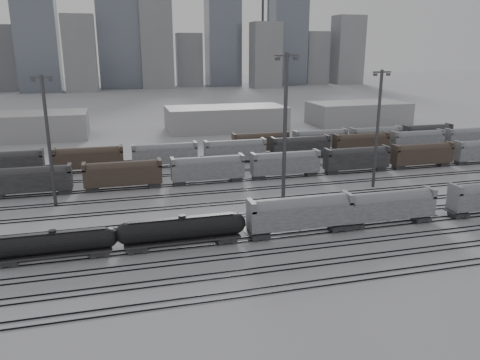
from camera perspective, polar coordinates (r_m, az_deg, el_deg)
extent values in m
plane|color=#B1B1B6|center=(70.89, 8.49, -6.73)|extent=(900.00, 900.00, 0.00)
cube|color=black|center=(58.96, 14.28, -11.82)|extent=(220.00, 0.07, 0.16)
cube|color=black|center=(60.07, 13.61, -11.23)|extent=(220.00, 0.07, 0.16)
cube|color=black|center=(62.87, 12.05, -9.86)|extent=(220.00, 0.07, 0.16)
cube|color=black|center=(64.02, 11.46, -9.35)|extent=(220.00, 0.07, 0.16)
cube|color=black|center=(66.93, 10.10, -8.13)|extent=(220.00, 0.07, 0.16)
cube|color=black|center=(68.11, 9.59, -7.67)|extent=(220.00, 0.07, 0.16)
cube|color=black|center=(71.10, 8.40, -6.59)|extent=(220.00, 0.07, 0.16)
cube|color=black|center=(72.32, 7.95, -6.18)|extent=(220.00, 0.07, 0.16)
cube|color=black|center=(75.37, 6.89, -5.22)|extent=(220.00, 0.07, 0.16)
cube|color=black|center=(76.62, 6.49, -4.85)|extent=(220.00, 0.07, 0.16)
cube|color=black|center=(79.73, 5.56, -3.99)|extent=(220.00, 0.07, 0.16)
cube|color=black|center=(81.00, 5.20, -3.67)|extent=(220.00, 0.07, 0.16)
cube|color=black|center=(85.95, 3.92, -2.48)|extent=(220.00, 0.07, 0.16)
cube|color=black|center=(87.24, 3.62, -2.20)|extent=(220.00, 0.07, 0.16)
cube|color=black|center=(92.28, 2.51, -1.18)|extent=(220.00, 0.07, 0.16)
cube|color=black|center=(93.59, 2.25, -0.93)|extent=(220.00, 0.07, 0.16)
cube|color=black|center=(98.71, 1.29, -0.04)|extent=(220.00, 0.07, 0.16)
cube|color=black|center=(100.03, 1.06, 0.17)|extent=(220.00, 0.07, 0.16)
cube|color=black|center=(106.14, 0.07, 1.09)|extent=(220.00, 0.07, 0.16)
cube|color=black|center=(107.48, -0.13, 1.27)|extent=(220.00, 0.07, 0.16)
cube|color=black|center=(113.64, -0.99, 2.07)|extent=(220.00, 0.07, 0.16)
cube|color=black|center=(115.00, -1.16, 2.23)|extent=(220.00, 0.07, 0.16)
cube|color=black|center=(121.21, -1.92, 2.93)|extent=(220.00, 0.07, 0.16)
cube|color=black|center=(122.58, -2.07, 3.07)|extent=(220.00, 0.07, 0.16)
cube|color=black|center=(67.82, -26.37, -8.88)|extent=(2.44, 1.97, 0.66)
cube|color=black|center=(66.35, -16.71, -8.39)|extent=(2.44, 1.97, 0.66)
cube|color=black|center=(66.66, -21.63, -8.30)|extent=(14.57, 2.54, 0.23)
cylinder|color=black|center=(66.10, -21.77, -7.10)|extent=(13.63, 2.73, 2.73)
sphere|color=black|center=(65.54, -15.82, -6.74)|extent=(2.73, 2.73, 2.73)
cylinder|color=black|center=(65.56, -21.90, -5.89)|extent=(0.94, 0.94, 0.47)
cube|color=black|center=(65.59, -21.89, -5.97)|extent=(13.16, 0.85, 0.06)
cube|color=black|center=(66.28, -12.38, -8.04)|extent=(2.71, 2.19, 0.73)
cube|color=black|center=(67.80, -1.68, -7.10)|extent=(2.71, 2.19, 0.73)
cube|color=black|center=(66.55, -6.98, -7.19)|extent=(16.18, 2.82, 0.26)
cylinder|color=black|center=(65.92, -7.03, -5.85)|extent=(15.14, 3.03, 3.03)
sphere|color=black|center=(65.42, -13.64, -6.36)|extent=(3.03, 3.03, 3.03)
sphere|color=black|center=(67.28, -0.61, -5.27)|extent=(3.03, 3.03, 3.03)
cylinder|color=black|center=(65.33, -7.07, -4.48)|extent=(1.04, 1.04, 0.52)
cube|color=black|center=(65.36, -7.07, -4.57)|extent=(14.62, 0.94, 0.06)
cube|color=black|center=(69.03, 2.38, -6.68)|extent=(2.74, 2.21, 0.74)
cube|color=black|center=(73.60, 11.86, -5.56)|extent=(2.74, 2.21, 0.74)
cube|color=gray|center=(70.19, 7.35, -4.24)|extent=(15.82, 3.16, 3.37)
cylinder|color=gray|center=(69.78, 7.38, -3.27)|extent=(14.34, 3.06, 3.06)
cube|color=gray|center=(67.07, 1.39, -3.16)|extent=(0.74, 3.16, 1.48)
cube|color=gray|center=(72.66, 12.95, -2.07)|extent=(0.74, 3.16, 1.48)
cone|color=black|center=(70.92, 7.29, -5.81)|extent=(2.53, 2.53, 0.95)
cube|color=black|center=(74.82, 13.71, -5.35)|extent=(2.57, 2.08, 0.69)
cube|color=black|center=(81.03, 21.13, -4.34)|extent=(2.57, 2.08, 0.69)
cube|color=gray|center=(77.01, 17.71, -3.21)|extent=(14.85, 2.97, 3.17)
cylinder|color=gray|center=(76.65, 17.79, -2.37)|extent=(13.47, 2.87, 2.87)
cube|color=gray|center=(72.87, 13.11, -2.29)|extent=(0.69, 2.97, 1.39)
cube|color=gray|center=(80.44, 22.12, -1.36)|extent=(0.69, 2.97, 1.39)
cone|color=black|center=(77.63, 17.60, -4.56)|extent=(2.38, 2.38, 0.89)
cube|color=black|center=(85.41, 25.09, -3.77)|extent=(2.62, 2.11, 0.70)
cube|color=gray|center=(83.40, 24.80, -1.02)|extent=(0.70, 3.02, 1.41)
cylinder|color=#3D3D40|center=(86.78, -22.28, 4.26)|extent=(0.58, 0.58, 22.78)
cube|color=#3D3D40|center=(85.51, -23.04, 11.45)|extent=(3.64, 0.27, 0.27)
cube|color=#3D3D40|center=(85.72, -23.93, 11.06)|extent=(0.64, 0.46, 0.46)
cube|color=#3D3D40|center=(85.37, -22.09, 11.23)|extent=(0.64, 0.46, 0.46)
cylinder|color=#3D3D40|center=(81.43, 5.49, 5.95)|extent=(0.67, 0.67, 26.33)
cube|color=#3D3D40|center=(80.28, 5.73, 14.88)|extent=(4.21, 0.32, 0.32)
cube|color=#3D3D40|center=(79.75, 4.63, 14.52)|extent=(0.74, 0.53, 0.53)
cube|color=#3D3D40|center=(80.86, 6.81, 14.48)|extent=(0.74, 0.53, 0.53)
cylinder|color=#3D3D40|center=(95.58, 16.40, 5.85)|extent=(0.59, 0.59, 23.09)
cube|color=#3D3D40|center=(94.45, 16.93, 12.48)|extent=(3.69, 0.28, 0.28)
cube|color=#3D3D40|center=(93.75, 16.17, 12.24)|extent=(0.65, 0.46, 0.46)
cube|color=#3D3D40|center=(95.20, 17.63, 12.17)|extent=(0.65, 0.46, 0.46)
cube|color=black|center=(96.27, -24.21, -0.18)|extent=(15.00, 3.00, 5.60)
cube|color=#45352B|center=(94.92, -14.06, 0.54)|extent=(15.00, 3.00, 5.60)
cube|color=gray|center=(96.60, -3.95, 1.24)|extent=(15.00, 3.00, 5.60)
cube|color=gray|center=(101.15, 5.54, 1.87)|extent=(15.00, 3.00, 5.60)
cube|color=black|center=(108.21, 14.00, 2.38)|extent=(15.00, 3.00, 5.60)
cube|color=#45352B|center=(117.32, 21.30, 2.78)|extent=(15.00, 3.00, 5.60)
cube|color=black|center=(112.85, -26.55, 1.72)|extent=(15.00, 3.00, 5.60)
cube|color=#45352B|center=(110.64, -17.91, 2.37)|extent=(15.00, 3.00, 5.60)
cube|color=gray|center=(111.01, -9.13, 2.98)|extent=(15.00, 3.00, 5.60)
cube|color=gray|center=(113.95, -0.60, 3.51)|extent=(15.00, 3.00, 5.60)
cube|color=black|center=(119.27, 7.35, 3.93)|extent=(15.00, 3.00, 5.60)
cube|color=#45352B|center=(126.66, 14.51, 4.25)|extent=(15.00, 3.00, 5.60)
cube|color=gray|center=(135.79, 20.79, 4.47)|extent=(15.00, 3.00, 5.60)
cube|color=gray|center=(146.33, 26.23, 4.62)|extent=(15.00, 3.00, 5.60)
cube|color=#45352B|center=(123.93, 2.51, 4.49)|extent=(15.00, 3.00, 5.60)
cube|color=gray|center=(130.02, 9.70, 4.81)|extent=(15.00, 3.00, 5.60)
cube|color=gray|center=(137.94, 16.16, 5.03)|extent=(15.00, 3.00, 5.60)
cube|color=black|center=(147.41, 21.85, 5.18)|extent=(15.00, 3.00, 5.60)
cube|color=#9D9D9F|center=(159.95, -27.04, 5.77)|extent=(50.00, 18.00, 8.00)
cube|color=#9D9D9F|center=(160.81, -1.72, 7.52)|extent=(40.00, 18.00, 8.00)
cube|color=#9D9D9F|center=(179.04, 14.20, 7.89)|extent=(35.00, 18.00, 8.00)
cube|color=gray|center=(346.62, -27.22, 13.05)|extent=(22.00, 17.60, 42.00)
cube|color=slate|center=(342.80, -23.38, 16.67)|extent=(25.00, 20.00, 80.00)
cube|color=gray|center=(340.32, -18.79, 14.41)|extent=(20.00, 16.00, 48.00)
cube|color=slate|center=(340.53, -14.74, 18.68)|extent=(28.00, 22.40, 95.00)
cube|color=gray|center=(341.34, -10.17, 15.98)|extent=(22.00, 17.60, 60.00)
cube|color=gray|center=(344.66, -5.81, 14.31)|extent=(18.00, 14.40, 38.00)
cube|color=slate|center=(349.69, -1.66, 17.18)|extent=(24.00, 19.20, 72.00)
cube|color=gray|center=(356.29, 2.41, 14.97)|extent=(20.00, 16.00, 45.00)
cube|color=slate|center=(364.95, 6.40, 18.29)|extent=(26.00, 20.80, 88.00)
cube|color=gray|center=(374.39, 9.96, 14.41)|extent=(18.00, 14.40, 40.00)
cube|color=gray|center=(385.48, 13.50, 15.15)|extent=(22.00, 17.60, 52.00)
cylinder|color=#3D3D40|center=(365.58, -16.48, 18.71)|extent=(1.80, 1.80, 100.00)
cylinder|color=#3D3D40|center=(383.82, 2.78, 19.13)|extent=(1.80, 1.80, 100.00)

